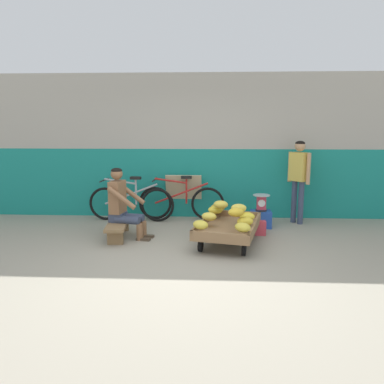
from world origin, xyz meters
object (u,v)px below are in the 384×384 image
at_px(bicycle_far_left, 181,202).
at_px(bicycle_near_left, 131,203).
at_px(banana_cart, 229,228).
at_px(customer_adult, 299,173).
at_px(vendor_seated, 123,203).
at_px(shopping_bag, 260,228).
at_px(weighing_scale, 261,202).
at_px(sign_board, 184,196).
at_px(plastic_crate, 261,219).
at_px(low_bench, 118,225).

bearing_deg(bicycle_far_left, bicycle_near_left, -171.80).
distance_m(banana_cart, bicycle_near_left, 2.23).
bearing_deg(customer_adult, vendor_seated, -160.24).
relative_size(bicycle_far_left, shopping_bag, 6.92).
bearing_deg(customer_adult, bicycle_far_left, 176.12).
distance_m(weighing_scale, bicycle_far_left, 1.55).
bearing_deg(bicycle_far_left, sign_board, 80.91).
relative_size(banana_cart, sign_board, 1.85).
relative_size(weighing_scale, shopping_bag, 1.25).
height_order(plastic_crate, sign_board, sign_board).
bearing_deg(plastic_crate, low_bench, -162.94).
bearing_deg(vendor_seated, bicycle_near_left, 95.36).
xyz_separation_m(banana_cart, bicycle_near_left, (-1.80, 1.32, 0.11)).
distance_m(customer_adult, shopping_bag, 1.41).
xyz_separation_m(plastic_crate, bicycle_near_left, (-2.42, 0.35, 0.20)).
bearing_deg(shopping_bag, weighing_scale, 82.10).
height_order(banana_cart, sign_board, sign_board).
bearing_deg(plastic_crate, vendor_seated, -161.99).
height_order(bicycle_far_left, shopping_bag, bicycle_far_left).
relative_size(weighing_scale, sign_board, 0.35).
distance_m(weighing_scale, sign_board, 1.60).
height_order(vendor_seated, customer_adult, customer_adult).
distance_m(low_bench, plastic_crate, 2.51).
bearing_deg(sign_board, banana_cart, -64.29).
distance_m(low_bench, customer_adult, 3.38).
height_order(banana_cart, shopping_bag, banana_cart).
xyz_separation_m(plastic_crate, weighing_scale, (0.00, -0.00, 0.30)).
relative_size(vendor_seated, bicycle_far_left, 0.69).
xyz_separation_m(banana_cart, bicycle_far_left, (-0.85, 1.46, 0.11)).
bearing_deg(vendor_seated, banana_cart, -7.45).
height_order(sign_board, customer_adult, customer_adult).
distance_m(banana_cart, bicycle_far_left, 1.69).
height_order(plastic_crate, customer_adult, customer_adult).
height_order(banana_cart, plastic_crate, banana_cart).
bearing_deg(plastic_crate, shopping_bag, -97.88).
height_order(bicycle_far_left, sign_board, sign_board).
height_order(plastic_crate, weighing_scale, weighing_scale).
height_order(low_bench, plastic_crate, plastic_crate).
xyz_separation_m(weighing_scale, customer_adult, (0.71, 0.34, 0.50)).
bearing_deg(banana_cart, customer_adult, 44.56).
bearing_deg(weighing_scale, bicycle_far_left, 161.82).
xyz_separation_m(plastic_crate, bicycle_far_left, (-1.47, 0.48, 0.20)).
relative_size(bicycle_near_left, shopping_bag, 6.91).
relative_size(plastic_crate, shopping_bag, 1.50).
distance_m(plastic_crate, shopping_bag, 0.50).
height_order(weighing_scale, bicycle_near_left, bicycle_near_left).
distance_m(plastic_crate, weighing_scale, 0.30).
distance_m(vendor_seated, weighing_scale, 2.44).
height_order(plastic_crate, shopping_bag, plastic_crate).
bearing_deg(sign_board, low_bench, -123.68).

